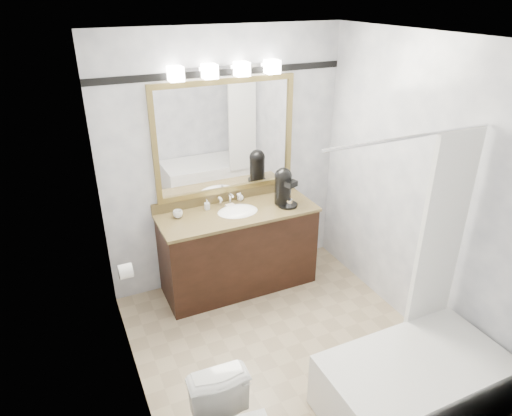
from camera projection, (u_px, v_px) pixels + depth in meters
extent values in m
cube|color=tan|center=(285.00, 348.00, 3.90)|extent=(2.40, 2.60, 0.01)
cube|color=white|center=(297.00, 37.00, 2.81)|extent=(2.40, 2.60, 0.01)
cube|color=white|center=(225.00, 162.00, 4.42)|extent=(2.40, 0.01, 2.50)
cube|color=white|center=(415.00, 326.00, 2.29)|extent=(2.40, 0.01, 2.50)
cube|color=white|center=(124.00, 254.00, 2.90)|extent=(0.01, 2.60, 2.50)
cube|color=white|center=(417.00, 190.00, 3.81)|extent=(0.01, 2.60, 2.50)
cube|color=black|center=(239.00, 251.00, 4.55)|extent=(1.50, 0.55, 0.82)
cube|color=olive|center=(238.00, 213.00, 4.36)|extent=(1.53, 0.58, 0.03)
cube|color=olive|center=(227.00, 196.00, 4.56)|extent=(1.53, 0.03, 0.10)
ellipsoid|color=white|center=(238.00, 214.00, 4.37)|extent=(0.44, 0.34, 0.14)
cube|color=olive|center=(224.00, 81.00, 4.06)|extent=(1.40, 0.04, 0.05)
cube|color=olive|center=(227.00, 189.00, 4.52)|extent=(1.40, 0.04, 0.05)
cube|color=olive|center=(155.00, 148.00, 4.03)|extent=(0.05, 0.04, 1.00)
cube|color=olive|center=(289.00, 130.00, 4.54)|extent=(0.05, 0.04, 1.00)
cube|color=white|center=(225.00, 138.00, 4.29)|extent=(1.30, 0.01, 1.00)
cube|color=silver|center=(224.00, 67.00, 4.00)|extent=(0.90, 0.05, 0.03)
cube|color=white|center=(176.00, 74.00, 3.79)|extent=(0.12, 0.12, 0.12)
cube|color=white|center=(210.00, 71.00, 3.91)|extent=(0.12, 0.12, 0.12)
cube|color=white|center=(242.00, 69.00, 4.02)|extent=(0.12, 0.12, 0.12)
cube|color=white|center=(272.00, 67.00, 4.13)|extent=(0.12, 0.12, 0.12)
cube|color=black|center=(223.00, 72.00, 4.04)|extent=(2.40, 0.01, 0.06)
cube|color=white|center=(413.00, 385.00, 3.25)|extent=(1.30, 0.72, 0.45)
cylinder|color=silver|center=(412.00, 137.00, 2.81)|extent=(1.30, 0.02, 0.02)
cube|color=white|center=(442.00, 234.00, 3.30)|extent=(0.40, 0.04, 1.55)
cylinder|color=white|center=(126.00, 271.00, 3.71)|extent=(0.11, 0.12, 0.12)
cylinder|color=black|center=(287.00, 205.00, 4.46)|extent=(0.20, 0.20, 0.02)
cylinder|color=black|center=(283.00, 190.00, 4.44)|extent=(0.16, 0.16, 0.28)
sphere|color=black|center=(283.00, 176.00, 4.38)|extent=(0.17, 0.17, 0.17)
cube|color=black|center=(290.00, 183.00, 4.34)|extent=(0.14, 0.14, 0.05)
cylinder|color=silver|center=(289.00, 202.00, 4.43)|extent=(0.07, 0.07, 0.07)
imported|color=white|center=(178.00, 214.00, 4.23)|extent=(0.10, 0.10, 0.07)
imported|color=white|center=(207.00, 205.00, 4.37)|extent=(0.05, 0.05, 0.10)
imported|color=white|center=(240.00, 196.00, 4.56)|extent=(0.08, 0.08, 0.08)
cube|color=#C3B3A0|center=(230.00, 206.00, 4.44)|extent=(0.09, 0.06, 0.03)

